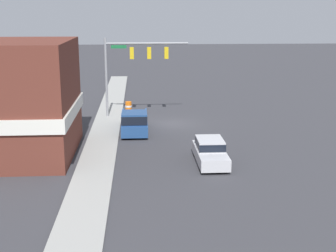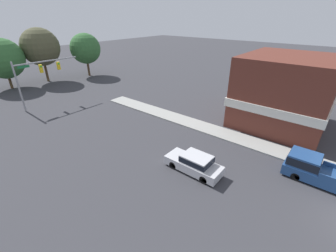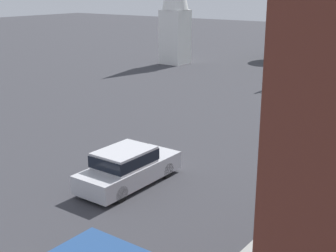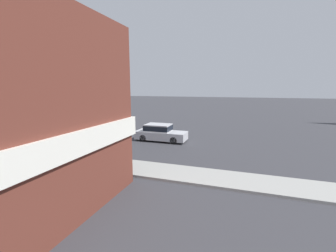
% 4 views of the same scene
% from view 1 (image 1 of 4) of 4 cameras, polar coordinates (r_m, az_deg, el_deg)
% --- Properties ---
extents(ground_plane, '(200.00, 200.00, 0.00)m').
position_cam_1_polar(ground_plane, '(41.30, 0.46, 0.30)').
color(ground_plane, '#38383D').
extents(sidewalk_curb, '(2.40, 60.00, 0.14)m').
position_cam_1_polar(sidewalk_curb, '(41.27, -7.45, 0.27)').
color(sidewalk_curb, '#9E9E99').
rests_on(sidewalk_curb, ground).
extents(near_signal_assembly, '(7.58, 0.49, 7.33)m').
position_cam_1_polar(near_signal_assembly, '(42.98, -4.21, 8.12)').
color(near_signal_assembly, gray).
rests_on(near_signal_assembly, ground).
extents(car_lead, '(1.83, 4.77, 1.58)m').
position_cam_1_polar(car_lead, '(30.66, 5.16, -3.02)').
color(car_lead, black).
rests_on(car_lead, ground).
extents(pickup_truck_parked, '(2.09, 5.68, 1.96)m').
position_cam_1_polar(pickup_truck_parked, '(37.91, -4.10, 0.52)').
color(pickup_truck_parked, black).
rests_on(pickup_truck_parked, ground).
extents(construction_barrel, '(0.63, 0.63, 0.99)m').
position_cam_1_polar(construction_barrel, '(46.27, -4.84, 2.37)').
color(construction_barrel, orange).
rests_on(construction_barrel, ground).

